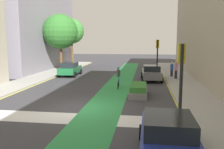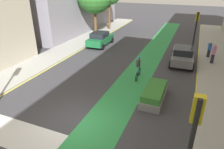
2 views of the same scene
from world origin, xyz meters
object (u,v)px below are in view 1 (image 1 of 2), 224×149
(traffic_signal_far_right, at_px, (157,51))
(car_blue_right_near, at_px, (168,137))
(cyclist_in_lane, at_px, (118,77))
(pedestrian_sidewalk_right_a, at_px, (172,69))
(street_tree_near, at_px, (60,32))
(car_grey_right_far, at_px, (151,73))
(car_green_left_far, at_px, (70,69))
(median_planter, at_px, (138,90))
(pedestrian_sidewalk_right_b, at_px, (176,70))
(traffic_signal_near_right, at_px, (181,68))
(street_tree_far, at_px, (71,31))

(traffic_signal_far_right, bearing_deg, car_blue_right_near, -91.38)
(cyclist_in_lane, xyz_separation_m, pedestrian_sidewalk_right_a, (5.12, 6.89, -0.02))
(pedestrian_sidewalk_right_a, distance_m, street_tree_near, 14.90)
(car_grey_right_far, bearing_deg, car_green_left_far, 166.42)
(traffic_signal_far_right, xyz_separation_m, median_planter, (-1.79, -10.77, -2.50))
(traffic_signal_far_right, distance_m, pedestrian_sidewalk_right_b, 3.88)
(car_blue_right_near, height_order, cyclist_in_lane, cyclist_in_lane)
(car_green_left_far, relative_size, median_planter, 1.38)
(traffic_signal_near_right, bearing_deg, pedestrian_sidewalk_right_b, 84.09)
(street_tree_near, bearing_deg, pedestrian_sidewalk_right_a, -13.97)
(car_blue_right_near, height_order, car_green_left_far, same)
(traffic_signal_near_right, bearing_deg, pedestrian_sidewalk_right_a, 85.73)
(traffic_signal_near_right, xyz_separation_m, pedestrian_sidewalk_right_a, (1.12, 15.05, -1.79))
(traffic_signal_near_right, distance_m, pedestrian_sidewalk_right_a, 15.20)
(street_tree_far, bearing_deg, street_tree_near, -91.31)
(pedestrian_sidewalk_right_a, height_order, pedestrian_sidewalk_right_b, pedestrian_sidewalk_right_b)
(street_tree_near, bearing_deg, street_tree_far, 88.69)
(pedestrian_sidewalk_right_b, bearing_deg, car_blue_right_near, -97.51)
(car_green_left_far, distance_m, street_tree_near, 6.09)
(car_green_left_far, height_order, street_tree_near, street_tree_near)
(car_grey_right_far, bearing_deg, street_tree_far, 138.50)
(street_tree_far, xyz_separation_m, median_planter, (10.42, -17.30, -4.99))
(car_blue_right_near, xyz_separation_m, pedestrian_sidewalk_right_a, (2.04, 19.08, 0.15))
(traffic_signal_far_right, height_order, street_tree_far, street_tree_far)
(car_blue_right_near, height_order, street_tree_far, street_tree_far)
(median_planter, bearing_deg, pedestrian_sidewalk_right_b, 65.37)
(car_green_left_far, relative_size, pedestrian_sidewalk_right_b, 2.39)
(car_green_left_far, relative_size, street_tree_near, 0.58)
(street_tree_near, bearing_deg, cyclist_in_lane, -49.79)
(car_blue_right_near, distance_m, pedestrian_sidewalk_right_b, 17.69)
(pedestrian_sidewalk_right_b, bearing_deg, traffic_signal_far_right, 122.20)
(street_tree_far, bearing_deg, cyclist_in_lane, -59.67)
(car_blue_right_near, xyz_separation_m, street_tree_far, (-11.72, 26.95, 4.59))
(pedestrian_sidewalk_right_a, bearing_deg, street_tree_far, 150.22)
(car_grey_right_far, height_order, pedestrian_sidewalk_right_b, pedestrian_sidewalk_right_b)
(car_grey_right_far, distance_m, car_green_left_far, 9.56)
(traffic_signal_near_right, xyz_separation_m, cyclist_in_lane, (-4.00, 8.16, -1.76))
(median_planter, bearing_deg, cyclist_in_lane, 125.12)
(cyclist_in_lane, distance_m, pedestrian_sidewalk_right_a, 8.58)
(pedestrian_sidewalk_right_a, bearing_deg, street_tree_near, 166.03)
(car_blue_right_near, height_order, street_tree_near, street_tree_near)
(traffic_signal_near_right, height_order, median_planter, traffic_signal_near_right)
(car_grey_right_far, relative_size, pedestrian_sidewalk_right_a, 2.71)
(pedestrian_sidewalk_right_a, bearing_deg, median_planter, -109.51)
(traffic_signal_near_right, bearing_deg, street_tree_near, 124.54)
(car_grey_right_far, xyz_separation_m, car_blue_right_near, (0.21, -16.77, 0.00))
(car_blue_right_near, bearing_deg, traffic_signal_near_right, 77.21)
(car_blue_right_near, bearing_deg, cyclist_in_lane, 104.19)
(pedestrian_sidewalk_right_a, relative_size, street_tree_far, 0.22)
(car_blue_right_near, distance_m, street_tree_far, 29.75)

